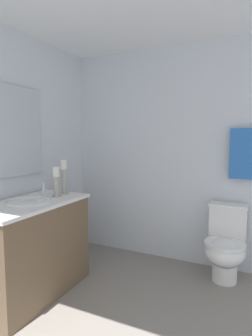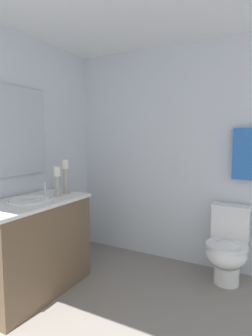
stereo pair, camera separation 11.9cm
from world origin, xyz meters
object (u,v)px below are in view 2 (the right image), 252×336
candle_holder_short (57,180)px  towel_near_vanity (247,154)px  sink_basin (30,205)px  mirror (6,131)px  toilet (228,247)px  candle_holder_tall (66,175)px  vanity_cabinet (32,247)px

candle_holder_short → towel_near_vanity: (1.61, 0.95, 0.25)m
sink_basin → mirror: size_ratio=0.43×
toilet → towel_near_vanity: bearing=59.9°
candle_holder_tall → towel_near_vanity: size_ratio=0.67×
mirror → towel_near_vanity: (1.96, 1.23, -0.22)m
candle_holder_tall → towel_near_vanity: (1.63, 0.80, 0.22)m
vanity_cabinet → towel_near_vanity: size_ratio=2.10×
towel_near_vanity → toilet: bearing=-120.1°
candle_holder_short → towel_near_vanity: bearing=30.5°
toilet → towel_near_vanity: 0.93m
sink_basin → toilet: size_ratio=0.54×
toilet → sink_basin: bearing=-146.9°
mirror → toilet: 2.39m
vanity_cabinet → candle_holder_short: 0.65m
vanity_cabinet → sink_basin: (-0.00, 0.00, 0.39)m
vanity_cabinet → candle_holder_tall: candle_holder_tall is taller
candle_holder_short → toilet: 1.79m
toilet → candle_holder_tall: bearing=-158.3°
sink_basin → towel_near_vanity: 2.13m
sink_basin → mirror: bearing=-179.8°
candle_holder_short → towel_near_vanity: towel_near_vanity is taller
sink_basin → toilet: (1.57, 1.02, -0.46)m
candle_holder_tall → candle_holder_short: 0.15m
vanity_cabinet → candle_holder_tall: 0.75m
sink_basin → towel_near_vanity: size_ratio=0.78×
mirror → candle_holder_short: bearing=38.3°
candle_holder_short → candle_holder_tall: bearing=97.6°
candle_holder_short → mirror: bearing=-141.7°
vanity_cabinet → towel_near_vanity: towel_near_vanity is taller
mirror → toilet: size_ratio=1.25×
sink_basin → candle_holder_tall: candle_holder_tall is taller
candle_holder_short → toilet: (1.49, 0.74, -0.65)m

